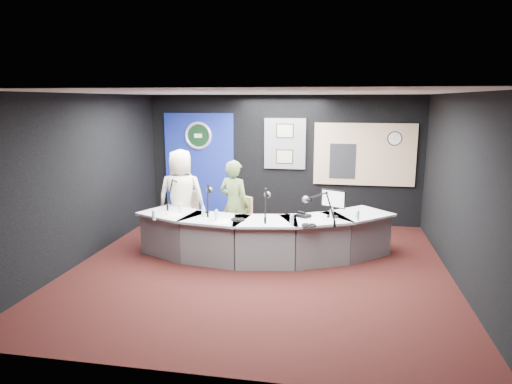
% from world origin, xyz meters
% --- Properties ---
extents(ground, '(6.00, 6.00, 0.00)m').
position_xyz_m(ground, '(0.00, 0.00, 0.00)').
color(ground, black).
rests_on(ground, ground).
extents(ceiling, '(6.00, 6.00, 0.02)m').
position_xyz_m(ceiling, '(0.00, 0.00, 2.80)').
color(ceiling, silver).
rests_on(ceiling, ground).
extents(wall_back, '(6.00, 0.02, 2.80)m').
position_xyz_m(wall_back, '(0.00, 3.00, 1.40)').
color(wall_back, black).
rests_on(wall_back, ground).
extents(wall_front, '(6.00, 0.02, 2.80)m').
position_xyz_m(wall_front, '(0.00, -3.00, 1.40)').
color(wall_front, black).
rests_on(wall_front, ground).
extents(wall_left, '(0.02, 6.00, 2.80)m').
position_xyz_m(wall_left, '(-3.00, 0.00, 1.40)').
color(wall_left, black).
rests_on(wall_left, ground).
extents(wall_right, '(0.02, 6.00, 2.80)m').
position_xyz_m(wall_right, '(3.00, 0.00, 1.40)').
color(wall_right, black).
rests_on(wall_right, ground).
extents(broadcast_desk, '(4.50, 1.90, 0.75)m').
position_xyz_m(broadcast_desk, '(-0.05, 0.55, 0.38)').
color(broadcast_desk, '#AFB1B3').
rests_on(broadcast_desk, ground).
extents(backdrop_panel, '(1.60, 0.05, 2.30)m').
position_xyz_m(backdrop_panel, '(-1.90, 2.97, 1.25)').
color(backdrop_panel, navy).
rests_on(backdrop_panel, wall_back).
extents(agency_seal, '(0.63, 0.07, 0.63)m').
position_xyz_m(agency_seal, '(-1.90, 2.93, 1.90)').
color(agency_seal, silver).
rests_on(agency_seal, backdrop_panel).
extents(seal_center, '(0.48, 0.01, 0.48)m').
position_xyz_m(seal_center, '(-1.90, 2.94, 1.90)').
color(seal_center, black).
rests_on(seal_center, backdrop_panel).
extents(pinboard, '(0.90, 0.04, 1.10)m').
position_xyz_m(pinboard, '(0.05, 2.97, 1.75)').
color(pinboard, slate).
rests_on(pinboard, wall_back).
extents(framed_photo_upper, '(0.34, 0.02, 0.27)m').
position_xyz_m(framed_photo_upper, '(0.05, 2.94, 2.03)').
color(framed_photo_upper, tan).
rests_on(framed_photo_upper, pinboard).
extents(framed_photo_lower, '(0.34, 0.02, 0.27)m').
position_xyz_m(framed_photo_lower, '(0.05, 2.94, 1.47)').
color(framed_photo_lower, tan).
rests_on(framed_photo_lower, pinboard).
extents(booth_window_frame, '(2.12, 0.06, 1.32)m').
position_xyz_m(booth_window_frame, '(1.75, 2.97, 1.55)').
color(booth_window_frame, tan).
rests_on(booth_window_frame, wall_back).
extents(booth_glow, '(2.00, 0.02, 1.20)m').
position_xyz_m(booth_glow, '(1.75, 2.96, 1.55)').
color(booth_glow, beige).
rests_on(booth_glow, booth_window_frame).
extents(equipment_rack, '(0.55, 0.02, 0.75)m').
position_xyz_m(equipment_rack, '(1.30, 2.94, 1.40)').
color(equipment_rack, black).
rests_on(equipment_rack, booth_window_frame).
extents(wall_clock, '(0.28, 0.01, 0.28)m').
position_xyz_m(wall_clock, '(2.35, 2.94, 1.90)').
color(wall_clock, white).
rests_on(wall_clock, booth_window_frame).
extents(armchair_left, '(0.62, 0.62, 1.04)m').
position_xyz_m(armchair_left, '(-1.68, 1.08, 0.52)').
color(armchair_left, tan).
rests_on(armchair_left, ground).
extents(armchair_right, '(0.77, 0.77, 0.97)m').
position_xyz_m(armchair_right, '(-0.63, 0.94, 0.49)').
color(armchair_right, tan).
rests_on(armchair_right, ground).
extents(draped_jacket, '(0.50, 0.13, 0.70)m').
position_xyz_m(draped_jacket, '(-1.69, 1.33, 0.62)').
color(draped_jacket, slate).
rests_on(draped_jacket, armchair_left).
extents(person_man, '(0.95, 0.69, 1.80)m').
position_xyz_m(person_man, '(-1.68, 1.08, 0.90)').
color(person_man, beige).
rests_on(person_man, ground).
extents(person_woman, '(0.69, 0.57, 1.64)m').
position_xyz_m(person_woman, '(-0.63, 0.94, 0.82)').
color(person_woman, '#586F3A').
rests_on(person_woman, ground).
extents(computer_monitor, '(0.40, 0.21, 0.29)m').
position_xyz_m(computer_monitor, '(1.14, 0.64, 1.07)').
color(computer_monitor, black).
rests_on(computer_monitor, broadcast_desk).
extents(desk_phone, '(0.27, 0.26, 0.05)m').
position_xyz_m(desk_phone, '(0.66, 0.55, 0.78)').
color(desk_phone, black).
rests_on(desk_phone, broadcast_desk).
extents(headphones_near, '(0.24, 0.24, 0.04)m').
position_xyz_m(headphones_near, '(0.79, -0.00, 0.77)').
color(headphones_near, black).
rests_on(headphones_near, broadcast_desk).
extents(headphones_far, '(0.22, 0.22, 0.04)m').
position_xyz_m(headphones_far, '(-0.38, 0.13, 0.77)').
color(headphones_far, black).
rests_on(headphones_far, broadcast_desk).
extents(paper_stack, '(0.24, 0.33, 0.00)m').
position_xyz_m(paper_stack, '(-1.52, 0.31, 0.75)').
color(paper_stack, white).
rests_on(paper_stack, broadcast_desk).
extents(notepad, '(0.27, 0.36, 0.00)m').
position_xyz_m(notepad, '(-0.62, 0.02, 0.75)').
color(notepad, white).
rests_on(notepad, broadcast_desk).
extents(boom_mic_a, '(0.29, 0.72, 0.60)m').
position_xyz_m(boom_mic_a, '(-1.68, 0.88, 1.05)').
color(boom_mic_a, black).
rests_on(boom_mic_a, broadcast_desk).
extents(boom_mic_b, '(0.25, 0.73, 0.60)m').
position_xyz_m(boom_mic_b, '(-1.00, 0.56, 1.05)').
color(boom_mic_b, black).
rests_on(boom_mic_b, broadcast_desk).
extents(boom_mic_c, '(0.18, 0.74, 0.60)m').
position_xyz_m(boom_mic_c, '(0.06, 0.34, 1.05)').
color(boom_mic_c, black).
rests_on(boom_mic_c, broadcast_desk).
extents(boom_mic_d, '(0.60, 0.51, 0.60)m').
position_xyz_m(boom_mic_d, '(0.94, 0.20, 1.05)').
color(boom_mic_d, black).
rests_on(boom_mic_d, broadcast_desk).
extents(water_bottles, '(3.36, 0.69, 0.18)m').
position_xyz_m(water_bottles, '(-0.10, 0.24, 0.84)').
color(water_bottles, silver).
rests_on(water_bottles, broadcast_desk).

